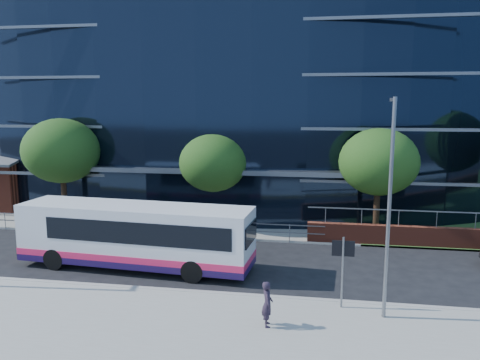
% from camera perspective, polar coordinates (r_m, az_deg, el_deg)
% --- Properties ---
extents(ground, '(200.00, 200.00, 0.00)m').
position_cam_1_polar(ground, '(20.88, -0.76, -12.97)').
color(ground, black).
rests_on(ground, ground).
extents(pavement_near, '(80.00, 8.00, 0.15)m').
position_cam_1_polar(pavement_near, '(16.42, -4.01, -19.25)').
color(pavement_near, gray).
rests_on(pavement_near, ground).
extents(kerb, '(80.00, 0.25, 0.16)m').
position_cam_1_polar(kerb, '(19.94, -1.28, -13.83)').
color(kerb, gray).
rests_on(kerb, ground).
extents(yellow_line_outer, '(80.00, 0.08, 0.01)m').
position_cam_1_polar(yellow_line_outer, '(20.15, -1.18, -13.80)').
color(yellow_line_outer, gold).
rests_on(yellow_line_outer, ground).
extents(yellow_line_inner, '(80.00, 0.08, 0.01)m').
position_cam_1_polar(yellow_line_inner, '(20.29, -1.10, -13.64)').
color(yellow_line_inner, gold).
rests_on(yellow_line_inner, ground).
extents(far_forecourt, '(50.00, 8.00, 0.10)m').
position_cam_1_polar(far_forecourt, '(32.43, -7.83, -4.80)').
color(far_forecourt, gray).
rests_on(far_forecourt, ground).
extents(glass_office, '(44.00, 23.10, 16.00)m').
position_cam_1_polar(glass_office, '(40.55, -1.18, 9.45)').
color(glass_office, black).
rests_on(glass_office, ground).
extents(guard_railings, '(24.00, 0.05, 1.10)m').
position_cam_1_polar(guard_railings, '(29.28, -13.94, -4.98)').
color(guard_railings, slate).
rests_on(guard_railings, ground).
extents(street_sign, '(0.85, 0.09, 2.80)m').
position_cam_1_polar(street_sign, '(18.39, 12.44, -9.20)').
color(street_sign, slate).
rests_on(street_sign, pavement_near).
extents(tree_far_a, '(4.95, 4.95, 6.98)m').
position_cam_1_polar(tree_far_a, '(32.61, -20.94, 3.34)').
color(tree_far_a, black).
rests_on(tree_far_a, ground).
extents(tree_far_b, '(4.29, 4.29, 6.05)m').
position_cam_1_polar(tree_far_b, '(29.46, -3.28, 2.08)').
color(tree_far_b, black).
rests_on(tree_far_b, ground).
extents(tree_far_c, '(4.62, 4.62, 6.51)m').
position_cam_1_polar(tree_far_c, '(28.45, 16.55, 2.11)').
color(tree_far_c, black).
rests_on(tree_far_c, ground).
extents(streetlight_east, '(0.15, 0.77, 8.00)m').
position_cam_1_polar(streetlight_east, '(17.39, 17.75, -2.68)').
color(streetlight_east, slate).
rests_on(streetlight_east, pavement_near).
extents(city_bus, '(11.60, 3.48, 3.10)m').
position_cam_1_polar(city_bus, '(23.21, -12.42, -6.59)').
color(city_bus, silver).
rests_on(city_bus, ground).
extents(pedestrian, '(0.50, 0.66, 1.63)m').
position_cam_1_polar(pedestrian, '(17.01, 3.34, -14.83)').
color(pedestrian, '#271D2B').
rests_on(pedestrian, pavement_near).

